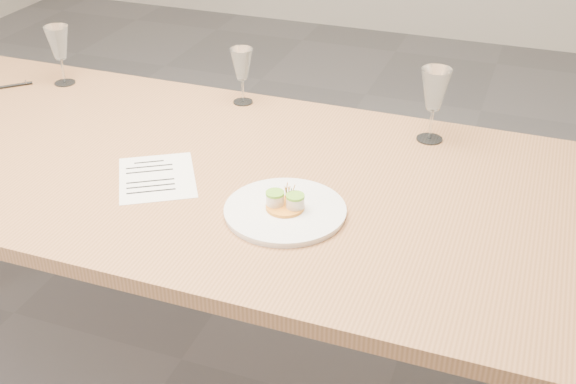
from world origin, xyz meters
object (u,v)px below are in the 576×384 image
(wine_glass_0, at_px, (58,44))
(wine_glass_2, at_px, (435,91))
(dinner_plate, at_px, (285,210))
(dining_table, at_px, (163,179))
(ballpoint_pen, at_px, (11,86))
(recipe_sheet, at_px, (157,177))
(wine_glass_1, at_px, (242,65))

(wine_glass_0, bearing_deg, wine_glass_2, 0.35)
(dinner_plate, bearing_deg, dining_table, 160.47)
(ballpoint_pen, distance_m, wine_glass_2, 1.39)
(recipe_sheet, bearing_deg, wine_glass_2, 5.08)
(recipe_sheet, distance_m, ballpoint_pen, 0.84)
(dinner_plate, relative_size, wine_glass_2, 1.37)
(ballpoint_pen, height_order, wine_glass_2, wine_glass_2)
(dining_table, height_order, recipe_sheet, recipe_sheet)
(ballpoint_pen, relative_size, wine_glass_0, 0.54)
(wine_glass_2, bearing_deg, ballpoint_pen, -175.93)
(dinner_plate, xyz_separation_m, wine_glass_0, (-0.98, 0.51, 0.13))
(wine_glass_1, height_order, wine_glass_2, wine_glass_2)
(recipe_sheet, xyz_separation_m, ballpoint_pen, (-0.76, 0.37, 0.00))
(recipe_sheet, bearing_deg, dining_table, 82.09)
(ballpoint_pen, xyz_separation_m, wine_glass_0, (0.15, 0.09, 0.13))
(recipe_sheet, bearing_deg, ballpoint_pen, 122.43)
(wine_glass_1, bearing_deg, wine_glass_0, -174.30)
(dining_table, relative_size, wine_glass_2, 11.20)
(wine_glass_0, bearing_deg, ballpoint_pen, -148.53)
(dinner_plate, bearing_deg, recipe_sheet, 172.71)
(recipe_sheet, height_order, wine_glass_1, wine_glass_1)
(wine_glass_0, bearing_deg, dining_table, -32.48)
(dining_table, bearing_deg, recipe_sheet, -66.33)
(dining_table, height_order, wine_glass_0, wine_glass_0)
(dinner_plate, distance_m, wine_glass_2, 0.59)
(recipe_sheet, xyz_separation_m, wine_glass_1, (0.02, 0.52, 0.12))
(dinner_plate, distance_m, wine_glass_0, 1.11)
(dining_table, bearing_deg, ballpoint_pen, 159.41)
(dining_table, distance_m, recipe_sheet, 0.13)
(ballpoint_pen, xyz_separation_m, wine_glass_1, (0.78, 0.15, 0.12))
(dining_table, relative_size, dinner_plate, 8.15)
(dinner_plate, height_order, wine_glass_0, wine_glass_0)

